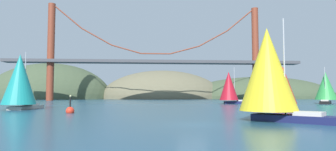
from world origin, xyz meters
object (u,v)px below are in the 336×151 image
Objects in this scene: sailboat_teal_sail at (20,81)px; sailboat_crimson_sail at (229,87)px; channel_buoy at (70,110)px; sailboat_yellow_sail at (269,71)px; sailboat_red_spinnaker at (283,87)px; sailboat_green_sail at (326,87)px.

sailboat_crimson_sail is at bearing 32.89° from sailboat_teal_sail.
channel_buoy is (-32.36, -37.14, -4.16)m from sailboat_crimson_sail.
sailboat_yellow_sail is 1.34× the size of sailboat_red_spinnaker.
sailboat_teal_sail is (-32.37, 22.11, 0.02)m from sailboat_yellow_sail.
sailboat_yellow_sail is 39.20m from sailboat_teal_sail.
sailboat_crimson_sail is 3.73× the size of channel_buoy.
sailboat_green_sail is at bearing -6.35° from sailboat_crimson_sail.
sailboat_red_spinnaker is at bearing 60.98° from sailboat_yellow_sail.
sailboat_green_sail is (35.79, 47.02, -0.23)m from sailboat_yellow_sail.
sailboat_yellow_sail is 0.98× the size of sailboat_crimson_sail.
sailboat_teal_sail is at bearing -147.11° from sailboat_crimson_sail.
sailboat_green_sail is at bearing 52.72° from sailboat_yellow_sail.
sailboat_teal_sail reaches higher than channel_buoy.
sailboat_teal_sail is at bearing 138.14° from channel_buoy.
sailboat_red_spinnaker reaches higher than channel_buoy.
sailboat_teal_sail is 51.05m from sailboat_crimson_sail.
sailboat_green_sail is at bearing 30.76° from channel_buoy.
sailboat_green_sail is 0.98× the size of sailboat_crimson_sail.
sailboat_red_spinnaker is 33.13m from channel_buoy.
sailboat_crimson_sail is 49.43m from channel_buoy.
sailboat_crimson_sail is at bearing 90.00° from sailboat_red_spinnaker.
channel_buoy is at bearing -41.86° from sailboat_teal_sail.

